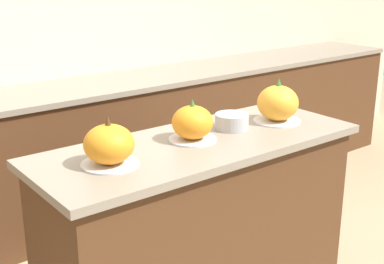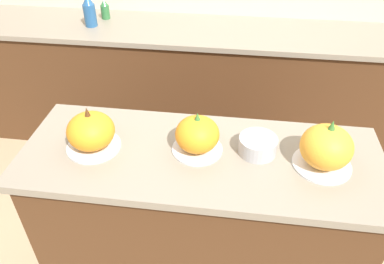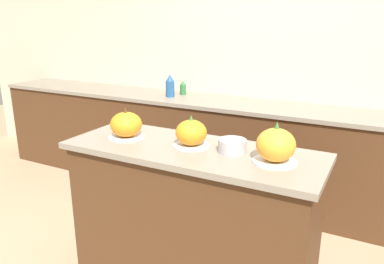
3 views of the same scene
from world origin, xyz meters
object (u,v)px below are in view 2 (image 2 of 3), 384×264
(pumpkin_cake_left, at_px, (91,132))
(pumpkin_cake_right, at_px, (326,147))
(bottle_tall, at_px, (89,11))
(mixing_bowl, at_px, (258,145))
(bottle_short, at_px, (105,10))
(pumpkin_cake_center, at_px, (197,135))

(pumpkin_cake_left, xyz_separation_m, pumpkin_cake_right, (0.92, 0.01, 0.01))
(pumpkin_cake_right, distance_m, bottle_tall, 1.94)
(bottle_tall, distance_m, mixing_bowl, 1.74)
(pumpkin_cake_left, height_order, pumpkin_cake_right, pumpkin_cake_right)
(pumpkin_cake_right, height_order, bottle_tall, pumpkin_cake_right)
(pumpkin_cake_left, bearing_deg, pumpkin_cake_right, 0.92)
(mixing_bowl, bearing_deg, bottle_short, 127.62)
(bottle_short, bearing_deg, pumpkin_cake_left, -73.66)
(pumpkin_cake_right, xyz_separation_m, bottle_tall, (-1.42, 1.33, -0.01))
(bottle_short, bearing_deg, pumpkin_cake_center, -59.29)
(pumpkin_cake_left, height_order, pumpkin_cake_center, pumpkin_cake_left)
(bottle_tall, height_order, mixing_bowl, bottle_tall)
(pumpkin_cake_right, distance_m, bottle_short, 2.01)
(pumpkin_cake_left, distance_m, mixing_bowl, 0.67)
(pumpkin_cake_right, xyz_separation_m, bottle_short, (-1.36, 1.48, -0.04))
(pumpkin_cake_right, relative_size, mixing_bowl, 1.47)
(pumpkin_cake_center, xyz_separation_m, mixing_bowl, (0.24, 0.02, -0.04))
(pumpkin_cake_center, distance_m, mixing_bowl, 0.25)
(pumpkin_cake_left, xyz_separation_m, mixing_bowl, (0.67, 0.06, -0.04))
(bottle_short, height_order, mixing_bowl, bottle_short)
(pumpkin_cake_left, distance_m, bottle_short, 1.56)
(bottle_tall, bearing_deg, bottle_short, 69.70)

